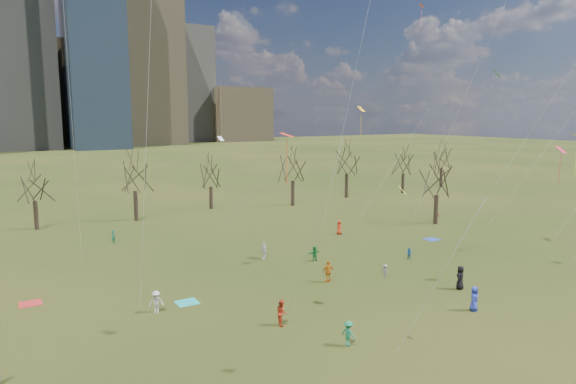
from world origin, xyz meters
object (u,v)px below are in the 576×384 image
blanket_navy (432,239)px  blanket_crimson (30,304)px  person_2 (282,313)px  person_4 (328,272)px  blanket_teal (187,302)px  person_0 (474,299)px

blanket_navy → blanket_crimson: bearing=178.3°
person_2 → person_4: person_4 is taller
person_2 → blanket_navy: bearing=-50.2°
blanket_navy → blanket_crimson: same height
blanket_teal → blanket_crimson: bearing=150.3°
blanket_navy → person_0: (-13.54, -16.91, 0.90)m
blanket_crimson → person_4: 23.45m
blanket_teal → blanket_crimson: (-10.24, 5.85, 0.00)m
person_4 → person_2: bearing=45.2°
blanket_navy → person_2: 29.37m
blanket_navy → person_4: person_4 is taller
blanket_crimson → person_2: person_2 is taller
person_2 → person_4: 9.76m
blanket_crimson → blanket_navy: bearing=-1.7°
person_0 → person_2: (-13.27, 4.96, -0.03)m
blanket_teal → person_0: (17.35, -12.25, 0.90)m
blanket_teal → person_2: bearing=-60.8°
blanket_navy → person_0: person_0 is taller
person_0 → person_4: size_ratio=0.98×
blanket_teal → person_0: bearing=-35.2°
blanket_teal → blanket_crimson: same height
person_0 → person_4: bearing=93.4°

